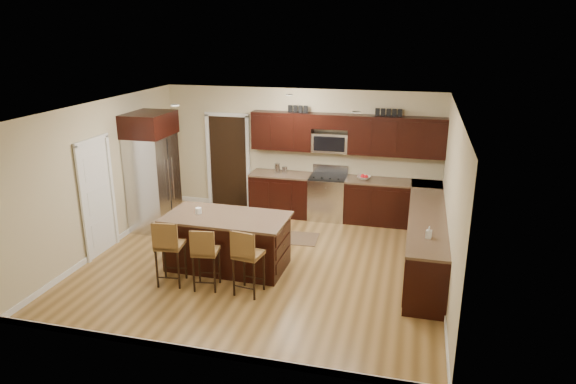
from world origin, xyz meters
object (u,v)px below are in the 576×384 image
(island, at_px, (228,243))
(stool_mid, at_px, (205,252))
(stool_right, at_px, (246,255))
(range, at_px, (328,197))
(stool_left, at_px, (168,245))
(refrigerator, at_px, (153,170))

(island, height_order, stool_mid, stool_mid)
(stool_right, bearing_deg, island, 134.97)
(range, distance_m, stool_mid, 3.82)
(stool_left, xyz_separation_m, stool_right, (1.28, 0.00, -0.01))
(refrigerator, bearing_deg, stool_right, -39.30)
(stool_left, xyz_separation_m, refrigerator, (-1.42, 2.21, 0.52))
(range, height_order, stool_left, range)
(stool_left, height_order, stool_right, stool_left)
(island, distance_m, stool_right, 1.08)
(stool_left, bearing_deg, stool_right, -7.47)
(refrigerator, bearing_deg, range, 22.75)
(stool_mid, xyz_separation_m, stool_right, (0.68, -0.00, 0.03))
(stool_mid, bearing_deg, island, 78.06)
(stool_left, bearing_deg, island, 44.92)
(range, xyz_separation_m, stool_mid, (-1.27, -3.59, 0.16))
(stool_right, height_order, refrigerator, refrigerator)
(island, bearing_deg, stool_left, -126.20)
(island, xyz_separation_m, stool_right, (0.63, -0.84, 0.24))
(stool_left, relative_size, refrigerator, 0.46)
(island, bearing_deg, range, 67.31)
(range, height_order, refrigerator, refrigerator)
(stool_mid, height_order, stool_right, stool_right)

